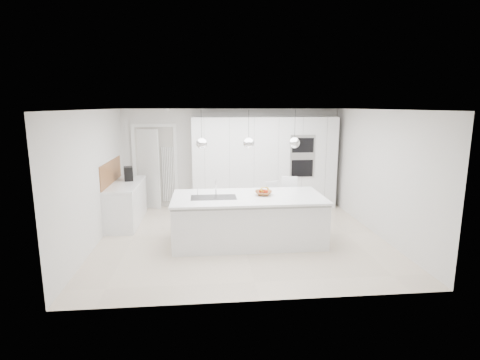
{
  "coord_description": "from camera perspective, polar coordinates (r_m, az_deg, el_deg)",
  "views": [
    {
      "loc": [
        -0.71,
        -7.05,
        2.57
      ],
      "look_at": [
        0.0,
        0.3,
        1.1
      ],
      "focal_mm": 28.0,
      "sensor_mm": 36.0,
      "label": 1
    }
  ],
  "objects": [
    {
      "name": "pendant_mid",
      "position": [
        6.83,
        1.33,
        5.63
      ],
      "size": [
        0.2,
        0.2,
        0.2
      ],
      "primitive_type": "sphere",
      "color": "white",
      "rests_on": "ceiling"
    },
    {
      "name": "island_worktop",
      "position": [
        7.06,
        1.24,
        -2.6
      ],
      "size": [
        2.84,
        1.4,
        0.04
      ],
      "primitive_type": "cube",
      "color": "white",
      "rests_on": "island_base"
    },
    {
      "name": "apple_c",
      "position": [
        7.13,
        3.23,
        -1.71
      ],
      "size": [
        0.08,
        0.08,
        0.08
      ],
      "primitive_type": "sphere",
      "color": "#A9260D",
      "rests_on": "fruit_bowl"
    },
    {
      "name": "doorway_frame",
      "position": [
        9.73,
        -12.78,
        1.83
      ],
      "size": [
        1.11,
        0.08,
        2.13
      ],
      "primitive_type": null,
      "color": "white",
      "rests_on": "floor"
    },
    {
      "name": "left_base_cabinets",
      "position": [
        8.7,
        -16.9,
        -3.48
      ],
      "size": [
        0.6,
        1.8,
        0.86
      ],
      "primitive_type": "cube",
      "color": "white",
      "rests_on": "floor"
    },
    {
      "name": "pendant_right",
      "position": [
        6.99,
        8.3,
        5.64
      ],
      "size": [
        0.2,
        0.2,
        0.2
      ],
      "primitive_type": "sphere",
      "color": "white",
      "rests_on": "ceiling"
    },
    {
      "name": "tall_cabinets",
      "position": [
        9.48,
        3.71,
        2.61
      ],
      "size": [
        3.6,
        0.6,
        2.3
      ],
      "primitive_type": "cube",
      "color": "white",
      "rests_on": "floor"
    },
    {
      "name": "pendant_left",
      "position": [
        6.79,
        -5.85,
        5.53
      ],
      "size": [
        0.2,
        0.2,
        0.2
      ],
      "primitive_type": "sphere",
      "color": "white",
      "rests_on": "ceiling"
    },
    {
      "name": "bar_stool_left",
      "position": [
        8.06,
        4.96,
        -3.8
      ],
      "size": [
        0.43,
        0.51,
        0.97
      ],
      "primitive_type": null,
      "rotation": [
        0.0,
        0.0,
        0.27
      ],
      "color": "white",
      "rests_on": "floor"
    },
    {
      "name": "floor",
      "position": [
        7.54,
        0.22,
        -8.67
      ],
      "size": [
        5.5,
        5.5,
        0.0
      ],
      "primitive_type": "plane",
      "color": "beige",
      "rests_on": "ground"
    },
    {
      "name": "oak_backsplash",
      "position": [
        8.62,
        -19.05,
        1.15
      ],
      "size": [
        0.02,
        1.8,
        0.5
      ],
      "primitive_type": "cube",
      "color": "#955F34",
      "rests_on": "wall_left"
    },
    {
      "name": "wall_left",
      "position": [
        7.46,
        -21.29,
        0.29
      ],
      "size": [
        0.0,
        5.0,
        5.0
      ],
      "primitive_type": "plane",
      "rotation": [
        1.57,
        0.0,
        1.57
      ],
      "color": "silver",
      "rests_on": "ground"
    },
    {
      "name": "island_base",
      "position": [
        7.13,
        1.27,
        -6.21
      ],
      "size": [
        2.8,
        1.2,
        0.86
      ],
      "primitive_type": "cube",
      "color": "white",
      "rests_on": "floor"
    },
    {
      "name": "bar_stool_right",
      "position": [
        8.06,
        7.67,
        -3.46
      ],
      "size": [
        0.46,
        0.56,
        1.07
      ],
      "primitive_type": null,
      "rotation": [
        0.0,
        0.0,
        -0.23
      ],
      "color": "white",
      "rests_on": "floor"
    },
    {
      "name": "island_tap",
      "position": [
        7.12,
        -3.7,
        -1.09
      ],
      "size": [
        0.02,
        0.02,
        0.3
      ],
      "primitive_type": "cylinder",
      "color": "white",
      "rests_on": "island_worktop"
    },
    {
      "name": "fruit_bowl",
      "position": [
        7.12,
        3.6,
        -2.0
      ],
      "size": [
        0.38,
        0.38,
        0.08
      ],
      "primitive_type": "imported",
      "rotation": [
        0.0,
        0.0,
        -0.18
      ],
      "color": "#955F34",
      "rests_on": "island_worktop"
    },
    {
      "name": "wall_back",
      "position": [
        9.67,
        -1.26,
        3.4
      ],
      "size": [
        5.5,
        0.0,
        5.5
      ],
      "primitive_type": "plane",
      "rotation": [
        1.57,
        0.0,
        0.0
      ],
      "color": "silver",
      "rests_on": "ground"
    },
    {
      "name": "island_sink",
      "position": [
        6.98,
        -4.03,
        -3.3
      ],
      "size": [
        0.84,
        0.44,
        0.18
      ],
      "primitive_type": null,
      "color": "#3F3F42",
      "rests_on": "island_worktop"
    },
    {
      "name": "left_worktop",
      "position": [
        8.6,
        -17.07,
        -0.58
      ],
      "size": [
        0.62,
        1.82,
        0.04
      ],
      "primitive_type": "cube",
      "color": "white",
      "rests_on": "left_base_cabinets"
    },
    {
      "name": "radiator",
      "position": [
        9.71,
        -10.87,
        0.84
      ],
      "size": [
        0.32,
        0.04,
        1.4
      ],
      "primitive_type": null,
      "color": "white",
      "rests_on": "floor"
    },
    {
      "name": "apple_a",
      "position": [
        7.12,
        4.04,
        -1.79
      ],
      "size": [
        0.07,
        0.07,
        0.07
      ],
      "primitive_type": "sphere",
      "color": "#A9260D",
      "rests_on": "fruit_bowl"
    },
    {
      "name": "espresso_machine",
      "position": [
        8.85,
        -16.64,
        0.94
      ],
      "size": [
        0.25,
        0.33,
        0.31
      ],
      "primitive_type": "cube",
      "rotation": [
        0.0,
        0.0,
        0.23
      ],
      "color": "black",
      "rests_on": "left_worktop"
    },
    {
      "name": "oven_stack",
      "position": [
        9.34,
        9.5,
        3.59
      ],
      "size": [
        0.62,
        0.04,
        1.05
      ],
      "primitive_type": null,
      "color": "#A5A5A8",
      "rests_on": "tall_cabinets"
    },
    {
      "name": "apple_b",
      "position": [
        7.12,
        3.81,
        -1.76
      ],
      "size": [
        0.08,
        0.08,
        0.08
      ],
      "primitive_type": "sphere",
      "color": "#A9260D",
      "rests_on": "fruit_bowl"
    },
    {
      "name": "banana_bunch",
      "position": [
        7.12,
        3.75,
        -1.45
      ],
      "size": [
        0.22,
        0.16,
        0.2
      ],
      "primitive_type": "torus",
      "rotation": [
        1.22,
        0.0,
        0.35
      ],
      "color": "gold",
      "rests_on": "fruit_bowl"
    },
    {
      "name": "ceiling",
      "position": [
        7.09,
        0.24,
        10.69
      ],
      "size": [
        5.5,
        5.5,
        0.0
      ],
      "primitive_type": "plane",
      "rotation": [
        3.14,
        0.0,
        0.0
      ],
      "color": "white",
      "rests_on": "wall_back"
    },
    {
      "name": "hallway_door",
      "position": [
        9.72,
        -14.27,
        1.63
      ],
      "size": [
        0.76,
        0.38,
        2.0
      ],
      "primitive_type": "cube",
      "rotation": [
        0.0,
        0.0,
        -0.44
      ],
      "color": "white",
      "rests_on": "floor"
    }
  ]
}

